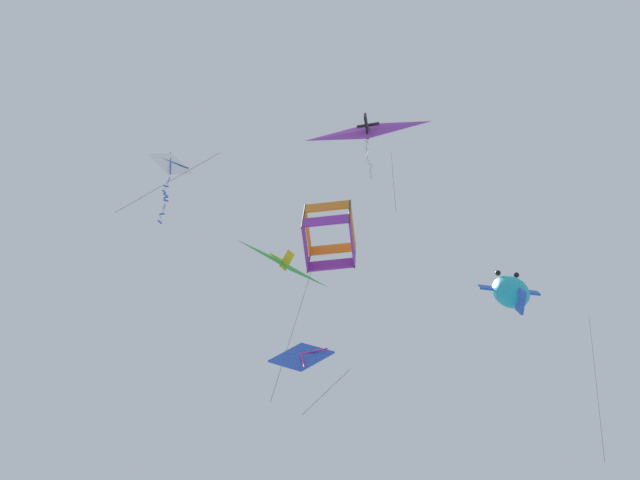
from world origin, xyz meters
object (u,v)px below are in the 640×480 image
Objects in this scene: kite_delta_mid_left at (368,130)px; kite_delta_far_centre at (284,262)px; kite_fish_upper_right at (511,292)px; kite_diamond_near_left at (301,357)px; kite_box_low_drifter at (329,235)px; kite_diamond_highest at (170,165)px.

kite_delta_far_centre reaches higher than kite_delta_mid_left.
kite_fish_upper_right is 6.88m from kite_diamond_near_left.
kite_delta_far_centre reaches higher than kite_diamond_near_left.
kite_diamond_near_left is 8.15m from kite_delta_far_centre.
kite_box_low_drifter is 0.40× the size of kite_delta_mid_left.
kite_delta_far_centre reaches higher than kite_diamond_highest.
kite_delta_mid_left is 0.67× the size of kite_delta_far_centre.
kite_delta_far_centre is (9.11, -2.37, 5.19)m from kite_delta_mid_left.
kite_diamond_highest reaches higher than kite_delta_mid_left.
kite_delta_far_centre is (1.96, -5.86, 0.51)m from kite_diamond_highest.
kite_box_low_drifter is 0.47× the size of kite_diamond_near_left.
kite_diamond_highest is 1.07× the size of kite_delta_mid_left.
kite_box_low_drifter is at bearing -60.41° from kite_delta_mid_left.
kite_delta_mid_left is 1.16× the size of kite_diamond_near_left.
kite_diamond_highest is (6.13, 9.13, 7.58)m from kite_fish_upper_right.
kite_delta_far_centre is at bearing -43.66° from kite_fish_upper_right.
kite_diamond_near_left is at bearing -63.25° from kite_delta_mid_left.
kite_diamond_near_left is (5.75, 3.77, 0.30)m from kite_fish_upper_right.
kite_fish_upper_right is at bearing 144.66° from kite_diamond_near_left.
kite_delta_far_centre reaches higher than kite_box_low_drifter.
kite_diamond_highest is at bearing 16.85° from kite_delta_far_centre.
kite_diamond_highest is at bearing 17.38° from kite_diamond_near_left.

